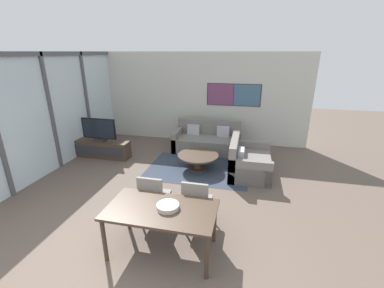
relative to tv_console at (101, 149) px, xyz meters
The scene contains 13 objects.
ground_plane 4.35m from the tv_console, 58.50° to the right, with size 24.00×24.00×0.00m, color brown.
wall_back 3.28m from the tv_console, 41.27° to the left, with size 6.94×0.09×2.80m.
window_wall_left 1.69m from the tv_console, 129.46° to the right, with size 0.07×5.73×2.80m.
area_rug 2.82m from the tv_console, ahead, with size 2.50×1.77×0.01m.
tv_console is the anchor object (origin of this frame).
television 0.55m from the tv_console, 90.00° to the left, with size 0.99×0.20×0.63m.
sofa_main 3.04m from the tv_console, 22.90° to the left, with size 1.91×0.95×0.86m.
sofa_side 3.99m from the tv_console, ahead, with size 0.95×1.43×0.86m.
coffee_table 2.81m from the tv_console, ahead, with size 1.02×1.02×0.39m.
dining_table 4.21m from the tv_console, 47.02° to the right, with size 1.56×0.84×0.72m.
dining_chair_left 3.48m from the tv_console, 44.32° to the right, with size 0.46×0.46×0.89m.
dining_chair_centre 4.05m from the tv_console, 36.91° to the right, with size 0.46×0.46×0.89m.
fruit_bowl 4.27m from the tv_console, 45.87° to the right, with size 0.32×0.32×0.07m.
Camera 1 is at (1.69, -2.26, 2.79)m, focal length 24.00 mm.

